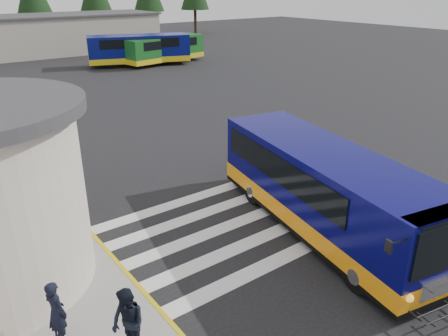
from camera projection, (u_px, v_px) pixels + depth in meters
ground at (218, 215)px, 15.13m from camera, size 140.00×140.00×0.00m
curb_strip at (63, 203)px, 15.81m from camera, size 0.12×34.00×0.16m
crosswalk at (220, 229)px, 14.26m from camera, size 8.00×5.35×0.01m
depot_building at (40, 35)px, 48.57m from camera, size 26.40×8.40×4.20m
transit_bus at (325, 193)px, 13.77m from camera, size 4.66×9.89×2.71m
pedestrian_a at (56, 312)px, 9.34m from camera, size 0.54×0.66×1.54m
pedestrian_b at (128, 323)px, 8.99m from camera, size 0.75×0.89×1.61m
far_bus_a at (139, 48)px, 42.07m from camera, size 9.88×5.67×2.46m
far_bus_b at (164, 49)px, 43.13m from camera, size 8.89×3.85×2.22m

